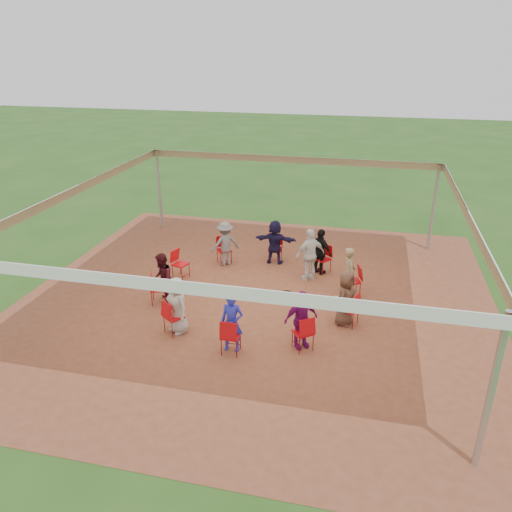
% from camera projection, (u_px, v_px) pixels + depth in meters
% --- Properties ---
extents(ground, '(80.00, 80.00, 0.00)m').
position_uv_depth(ground, '(257.00, 299.00, 14.08)').
color(ground, '#254E18').
rests_on(ground, ground).
extents(dirt_patch, '(13.00, 13.00, 0.00)m').
position_uv_depth(dirt_patch, '(257.00, 299.00, 14.07)').
color(dirt_patch, brown).
rests_on(dirt_patch, ground).
extents(tent, '(10.33, 10.33, 3.00)m').
position_uv_depth(tent, '(257.00, 219.00, 13.15)').
color(tent, '#B2B2B7').
rests_on(tent, ground).
extents(chair_0, '(0.55, 0.53, 0.90)m').
position_uv_depth(chair_0, '(349.00, 309.00, 12.61)').
color(chair_0, '#C1070D').
rests_on(chair_0, ground).
extents(chair_1, '(0.55, 0.54, 0.90)m').
position_uv_depth(chair_1, '(352.00, 281.00, 14.12)').
color(chair_1, '#C1070D').
rests_on(chair_1, ground).
extents(chair_2, '(0.60, 0.60, 0.90)m').
position_uv_depth(chair_2, '(323.00, 259.00, 15.54)').
color(chair_2, '#C1070D').
rests_on(chair_2, ground).
extents(chair_3, '(0.42, 0.44, 0.90)m').
position_uv_depth(chair_3, '(275.00, 249.00, 16.34)').
color(chair_3, '#C1070D').
rests_on(chair_3, ground).
extents(chair_4, '(0.60, 0.60, 0.90)m').
position_uv_depth(chair_4, '(224.00, 250.00, 16.20)').
color(chair_4, '#C1070D').
rests_on(chair_4, ground).
extents(chair_5, '(0.55, 0.53, 0.90)m').
position_uv_depth(chair_5, '(180.00, 264.00, 15.19)').
color(chair_5, '#C1070D').
rests_on(chair_5, ground).
extents(chair_6, '(0.55, 0.54, 0.90)m').
position_uv_depth(chair_6, '(158.00, 289.00, 13.68)').
color(chair_6, '#C1070D').
rests_on(chair_6, ground).
extents(chair_7, '(0.60, 0.60, 0.90)m').
position_uv_depth(chair_7, '(174.00, 317.00, 12.26)').
color(chair_7, '#C1070D').
rests_on(chair_7, ground).
extents(chair_8, '(0.42, 0.44, 0.90)m').
position_uv_depth(chair_8, '(231.00, 336.00, 11.46)').
color(chair_8, '#C1070D').
rests_on(chair_8, ground).
extents(chair_9, '(0.60, 0.60, 0.90)m').
position_uv_depth(chair_9, '(303.00, 333.00, 11.60)').
color(chair_9, '#C1070D').
rests_on(chair_9, ground).
extents(person_seated_0, '(0.60, 0.80, 1.46)m').
position_uv_depth(person_seated_0, '(345.00, 298.00, 12.56)').
color(person_seated_0, '#523426').
rests_on(person_seated_0, ground).
extents(person_seated_1, '(0.50, 0.61, 1.46)m').
position_uv_depth(person_seated_1, '(349.00, 272.00, 14.00)').
color(person_seated_1, '#8C7651').
rests_on(person_seated_1, ground).
extents(person_seated_2, '(0.95, 0.85, 1.46)m').
position_uv_depth(person_seated_2, '(320.00, 252.00, 15.36)').
color(person_seated_2, black).
rests_on(person_seated_2, ground).
extents(person_seated_3, '(1.36, 0.51, 1.46)m').
position_uv_depth(person_seated_3, '(275.00, 242.00, 16.12)').
color(person_seated_3, '#181339').
rests_on(person_seated_3, ground).
extents(person_seated_4, '(1.04, 0.93, 1.46)m').
position_uv_depth(person_seated_4, '(225.00, 244.00, 15.99)').
color(person_seated_4, slate).
rests_on(person_seated_4, ground).
extents(person_seated_5, '(0.61, 0.80, 1.46)m').
position_uv_depth(person_seated_5, '(162.00, 279.00, 13.58)').
color(person_seated_5, '#3A0E16').
rests_on(person_seated_5, ground).
extents(person_seated_6, '(0.81, 0.74, 1.46)m').
position_uv_depth(person_seated_6, '(177.00, 305.00, 12.22)').
color(person_seated_6, '#AFA79C').
rests_on(person_seated_6, ground).
extents(person_seated_7, '(0.53, 0.35, 1.46)m').
position_uv_depth(person_seated_7, '(232.00, 323.00, 11.46)').
color(person_seated_7, '#2729AA').
rests_on(person_seated_7, ground).
extents(person_seated_8, '(0.95, 0.86, 1.46)m').
position_uv_depth(person_seated_8, '(301.00, 319.00, 11.59)').
color(person_seated_8, '#7E0E66').
rests_on(person_seated_8, ground).
extents(standing_person, '(1.06, 0.97, 1.63)m').
position_uv_depth(standing_person, '(310.00, 255.00, 14.92)').
color(standing_person, silver).
rests_on(standing_person, ground).
extents(cable_coil, '(0.42, 0.42, 0.03)m').
position_uv_depth(cable_coil, '(287.00, 293.00, 14.34)').
color(cable_coil, black).
rests_on(cable_coil, ground).
extents(laptop, '(0.36, 0.40, 0.23)m').
position_uv_depth(laptop, '(339.00, 298.00, 12.65)').
color(laptop, '#B7B7BC').
rests_on(laptop, ground).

